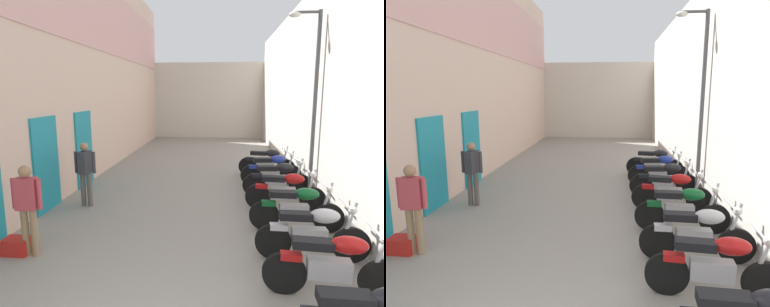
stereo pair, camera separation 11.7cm
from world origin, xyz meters
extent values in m
plane|color=gray|center=(0.00, 7.45, 0.00)|extent=(34.90, 34.90, 0.00)
cube|color=beige|center=(-3.47, 9.45, 3.68)|extent=(0.40, 18.90, 7.36)
cube|color=teal|center=(-3.25, 5.60, 1.10)|extent=(0.06, 1.10, 2.20)
cube|color=teal|center=(-3.25, 7.80, 1.10)|extent=(0.06, 1.10, 2.20)
cube|color=#DBA39E|center=(-3.26, 9.45, 5.30)|extent=(0.04, 18.90, 2.35)
cube|color=beige|center=(3.47, 9.45, 2.80)|extent=(0.40, 18.90, 5.60)
cube|color=beige|center=(0.00, 19.90, 2.26)|extent=(9.54, 2.00, 4.52)
cube|color=black|center=(2.04, 1.37, 0.76)|extent=(0.53, 0.24, 0.12)
cylinder|color=black|center=(2.94, 2.50, 0.30)|extent=(0.60, 0.14, 0.60)
cylinder|color=black|center=(1.70, 2.62, 0.30)|extent=(0.60, 0.14, 0.60)
cube|color=#9E9EA3|center=(2.27, 2.56, 0.42)|extent=(0.58, 0.25, 0.28)
ellipsoid|color=#AD1414|center=(2.50, 2.54, 0.78)|extent=(0.50, 0.30, 0.24)
cube|color=black|center=(2.04, 2.58, 0.76)|extent=(0.54, 0.27, 0.12)
cylinder|color=#9E9EA3|center=(2.87, 2.50, 0.65)|extent=(0.25, 0.08, 0.77)
cylinder|color=#9E9EA3|center=(2.80, 2.51, 1.00)|extent=(0.09, 0.58, 0.04)
cube|color=#AD1414|center=(1.78, 2.61, 0.56)|extent=(0.29, 0.17, 0.10)
cylinder|color=black|center=(2.94, 3.59, 0.30)|extent=(0.60, 0.10, 0.60)
cylinder|color=black|center=(1.70, 3.63, 0.30)|extent=(0.60, 0.10, 0.60)
cube|color=#9E9EA3|center=(2.27, 3.61, 0.42)|extent=(0.57, 0.22, 0.28)
ellipsoid|color=#B7B7BC|center=(2.50, 3.60, 0.78)|extent=(0.49, 0.28, 0.24)
cube|color=black|center=(2.04, 3.62, 0.76)|extent=(0.53, 0.24, 0.12)
cylinder|color=#9E9EA3|center=(2.87, 3.59, 0.65)|extent=(0.25, 0.07, 0.77)
cylinder|color=#9E9EA3|center=(2.80, 3.59, 1.00)|extent=(0.05, 0.58, 0.04)
sphere|color=silver|center=(2.92, 3.59, 0.90)|extent=(0.14, 0.14, 0.14)
cube|color=#B7B7BC|center=(1.78, 3.63, 0.56)|extent=(0.28, 0.15, 0.10)
cylinder|color=black|center=(2.94, 4.79, 0.30)|extent=(0.60, 0.10, 0.60)
cylinder|color=black|center=(1.70, 4.84, 0.30)|extent=(0.60, 0.10, 0.60)
cube|color=#9E9EA3|center=(2.27, 4.81, 0.42)|extent=(0.57, 0.22, 0.28)
ellipsoid|color=#0F5123|center=(2.50, 4.80, 0.78)|extent=(0.49, 0.28, 0.24)
cube|color=black|center=(2.04, 4.82, 0.76)|extent=(0.53, 0.24, 0.12)
cylinder|color=#9E9EA3|center=(2.87, 4.79, 0.65)|extent=(0.25, 0.07, 0.77)
cylinder|color=#9E9EA3|center=(2.80, 4.79, 1.00)|extent=(0.06, 0.58, 0.04)
sphere|color=silver|center=(2.92, 4.79, 0.90)|extent=(0.14, 0.14, 0.14)
cube|color=#0F5123|center=(1.78, 4.83, 0.56)|extent=(0.29, 0.15, 0.10)
cylinder|color=black|center=(2.94, 5.94, 0.30)|extent=(0.61, 0.15, 0.60)
cylinder|color=black|center=(1.70, 6.09, 0.30)|extent=(0.61, 0.15, 0.60)
cube|color=#9E9EA3|center=(2.27, 6.02, 0.42)|extent=(0.58, 0.26, 0.28)
ellipsoid|color=#AD1414|center=(2.50, 5.99, 0.78)|extent=(0.51, 0.31, 0.24)
cube|color=black|center=(2.04, 6.05, 0.76)|extent=(0.54, 0.28, 0.12)
cylinder|color=#9E9EA3|center=(2.87, 5.95, 0.65)|extent=(0.25, 0.09, 0.77)
cylinder|color=#9E9EA3|center=(2.80, 5.96, 1.00)|extent=(0.10, 0.58, 0.04)
sphere|color=silver|center=(2.92, 5.94, 0.90)|extent=(0.14, 0.14, 0.14)
cube|color=#AD1414|center=(1.78, 6.08, 0.56)|extent=(0.29, 0.17, 0.10)
cylinder|color=black|center=(2.94, 7.20, 0.30)|extent=(0.60, 0.13, 0.60)
cylinder|color=black|center=(1.70, 7.10, 0.30)|extent=(0.60, 0.13, 0.60)
cube|color=#9E9EA3|center=(2.27, 7.15, 0.42)|extent=(0.57, 0.24, 0.28)
ellipsoid|color=black|center=(2.50, 7.17, 0.78)|extent=(0.50, 0.30, 0.24)
cube|color=black|center=(2.04, 7.13, 0.76)|extent=(0.54, 0.26, 0.12)
cylinder|color=#9E9EA3|center=(2.87, 7.19, 0.65)|extent=(0.25, 0.08, 0.77)
cylinder|color=#9E9EA3|center=(2.80, 7.19, 1.00)|extent=(0.08, 0.58, 0.04)
sphere|color=silver|center=(2.92, 7.20, 0.90)|extent=(0.14, 0.14, 0.14)
cube|color=black|center=(1.78, 7.11, 0.56)|extent=(0.29, 0.16, 0.10)
cylinder|color=black|center=(2.94, 8.35, 0.30)|extent=(0.61, 0.15, 0.60)
cylinder|color=black|center=(1.70, 8.20, 0.30)|extent=(0.61, 0.15, 0.60)
cube|color=#9E9EA3|center=(2.27, 8.27, 0.42)|extent=(0.58, 0.27, 0.28)
ellipsoid|color=navy|center=(2.50, 8.30, 0.78)|extent=(0.51, 0.32, 0.24)
cube|color=black|center=(2.04, 8.24, 0.76)|extent=(0.54, 0.28, 0.12)
cylinder|color=#9E9EA3|center=(2.87, 8.34, 0.65)|extent=(0.25, 0.09, 0.77)
cylinder|color=#9E9EA3|center=(2.80, 8.33, 1.00)|extent=(0.11, 0.58, 0.04)
sphere|color=silver|center=(2.92, 8.35, 0.90)|extent=(0.14, 0.14, 0.14)
cube|color=navy|center=(1.78, 8.21, 0.56)|extent=(0.29, 0.17, 0.10)
cylinder|color=black|center=(2.94, 9.24, 0.30)|extent=(0.60, 0.19, 0.60)
cylinder|color=black|center=(1.70, 9.46, 0.30)|extent=(0.60, 0.19, 0.60)
cube|color=#9E9EA3|center=(2.27, 9.35, 0.42)|extent=(0.59, 0.30, 0.28)
ellipsoid|color=black|center=(2.50, 9.31, 0.78)|extent=(0.52, 0.34, 0.24)
cube|color=black|center=(2.04, 9.40, 0.76)|extent=(0.55, 0.31, 0.12)
cylinder|color=#9E9EA3|center=(2.87, 9.25, 0.65)|extent=(0.25, 0.10, 0.77)
cylinder|color=#9E9EA3|center=(2.80, 9.26, 1.00)|extent=(0.14, 0.58, 0.04)
sphere|color=silver|center=(2.92, 9.24, 0.90)|extent=(0.14, 0.14, 0.14)
cube|color=black|center=(1.78, 9.44, 0.56)|extent=(0.30, 0.19, 0.10)
cylinder|color=#8C7251|center=(-2.48, 3.38, 0.41)|extent=(0.12, 0.12, 0.82)
cylinder|color=#8C7251|center=(-2.32, 3.38, 0.41)|extent=(0.12, 0.12, 0.82)
cube|color=#B23D47|center=(-2.40, 3.38, 1.09)|extent=(0.35, 0.22, 0.54)
sphere|color=#997051|center=(-2.40, 3.38, 1.47)|extent=(0.20, 0.20, 0.20)
cylinder|color=#B23D47|center=(-2.62, 3.38, 1.09)|extent=(0.08, 0.08, 0.52)
cylinder|color=#B23D47|center=(-2.18, 3.38, 1.09)|extent=(0.08, 0.08, 0.52)
cylinder|color=#564C47|center=(-2.53, 5.93, 0.41)|extent=(0.12, 0.12, 0.82)
cylinder|color=#564C47|center=(-2.37, 5.93, 0.41)|extent=(0.12, 0.12, 0.82)
cube|color=#333338|center=(-2.45, 5.93, 1.09)|extent=(0.25, 0.37, 0.54)
sphere|color=#997051|center=(-2.45, 5.93, 1.47)|extent=(0.20, 0.20, 0.20)
cylinder|color=#333338|center=(-2.67, 5.93, 1.09)|extent=(0.08, 0.08, 0.52)
cylinder|color=#333338|center=(-2.23, 5.93, 1.09)|extent=(0.08, 0.08, 0.52)
cube|color=red|center=(-2.67, 3.40, 0.14)|extent=(0.44, 0.32, 0.28)
cylinder|color=#47474C|center=(3.12, 6.96, 2.34)|extent=(0.10, 0.10, 4.69)
cylinder|color=#47474C|center=(2.82, 6.96, 4.64)|extent=(0.60, 0.07, 0.07)
ellipsoid|color=silver|center=(2.52, 6.96, 4.59)|extent=(0.28, 0.18, 0.14)
camera|label=1|loc=(0.81, -1.73, 2.75)|focal=31.45mm
camera|label=2|loc=(0.92, -1.72, 2.75)|focal=31.45mm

